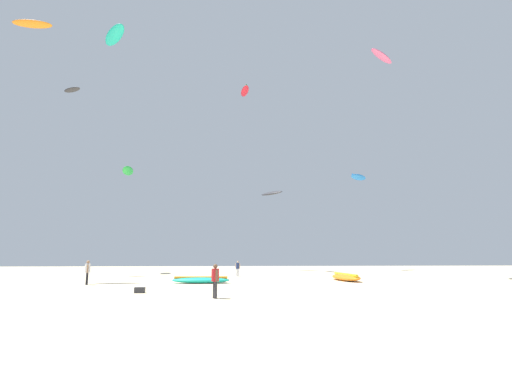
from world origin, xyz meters
TOP-DOWN VIEW (x-y plane):
  - ground_plane at (0.00, 0.00)m, footprint 120.00×120.00m
  - person_foreground at (-3.22, 4.58)m, footprint 0.38×0.53m
  - person_midground at (-1.66, 24.07)m, footprint 0.47×0.35m
  - person_left at (-12.84, 14.01)m, footprint 0.39×0.55m
  - kite_grounded_near at (7.28, 17.04)m, footprint 1.89×5.25m
  - kite_grounded_mid at (-4.67, 14.80)m, footprint 4.42×1.40m
  - cooler_box at (-7.59, 7.62)m, footprint 0.56×0.36m
  - kite_aloft_0 at (-0.51, 37.43)m, footprint 1.38×3.87m
  - kite_aloft_1 at (-13.97, 19.86)m, footprint 3.54×4.46m
  - kite_aloft_2 at (-20.98, 18.38)m, footprint 3.56×1.25m
  - kite_aloft_3 at (13.76, 22.09)m, footprint 4.03×3.86m
  - kite_aloft_4 at (17.04, 40.36)m, footprint 3.87×3.72m
  - kite_aloft_5 at (3.62, 39.84)m, footprint 3.61×3.89m
  - kite_aloft_6 at (-15.38, 32.57)m, footprint 1.54×4.36m
  - kite_aloft_7 at (-20.82, 27.45)m, footprint 2.49×1.79m

SIDE VIEW (x-z plane):
  - ground_plane at x=0.00m, z-range 0.00..0.00m
  - cooler_box at x=-7.59m, z-range 0.00..0.32m
  - kite_grounded_mid at x=-4.67m, z-range -0.02..0.53m
  - kite_grounded_near at x=7.28m, z-range -0.03..0.63m
  - person_midground at x=-1.66m, z-range 0.13..1.67m
  - person_foreground at x=-3.22m, z-range 0.14..1.83m
  - person_left at x=-12.84m, z-range 0.15..1.88m
  - kite_aloft_5 at x=3.62m, z-range 10.72..11.57m
  - kite_aloft_6 at x=-15.38m, z-range 12.07..13.10m
  - kite_aloft_4 at x=17.04m, z-range 13.40..14.32m
  - kite_aloft_7 at x=-20.82m, z-range 20.68..21.16m
  - kite_aloft_2 at x=-20.98m, z-range 22.96..23.52m
  - kite_aloft_1 at x=-13.97m, z-range 22.99..23.68m
  - kite_aloft_3 at x=13.76m, z-range 23.03..23.86m
  - kite_aloft_0 at x=-0.51m, z-range 25.69..26.20m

